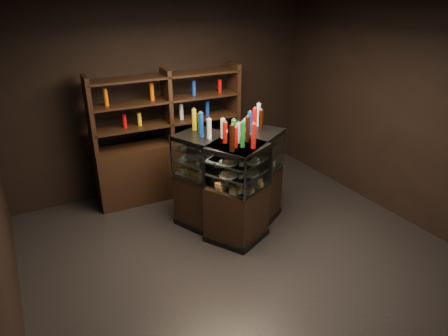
{
  "coord_description": "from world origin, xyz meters",
  "views": [
    {
      "loc": [
        -2.19,
        -3.42,
        3.08
      ],
      "look_at": [
        0.01,
        0.57,
        1.0
      ],
      "focal_mm": 32.0,
      "sensor_mm": 36.0,
      "label": 1
    }
  ],
  "objects": [
    {
      "name": "ground",
      "position": [
        0.0,
        0.0,
        0.0
      ],
      "size": [
        5.0,
        5.0,
        0.0
      ],
      "primitive_type": "plane",
      "color": "black",
      "rests_on": "ground"
    },
    {
      "name": "room_shell",
      "position": [
        0.0,
        0.0,
        1.94
      ],
      "size": [
        5.02,
        5.02,
        3.01
      ],
      "color": "black",
      "rests_on": "ground"
    },
    {
      "name": "display_case",
      "position": [
        0.21,
        0.67,
        0.45
      ],
      "size": [
        1.53,
        1.36,
        1.33
      ],
      "rotation": [
        0.0,
        0.0,
        -0.31
      ],
      "color": "black",
      "rests_on": "ground"
    },
    {
      "name": "food_display",
      "position": [
        0.2,
        0.67,
        1.01
      ],
      "size": [
        1.17,
        1.11,
        0.42
      ],
      "color": "#B37C40",
      "rests_on": "display_case"
    },
    {
      "name": "bottles_top",
      "position": [
        0.21,
        0.68,
        1.47
      ],
      "size": [
        1.01,
        0.97,
        0.3
      ],
      "color": "#147223",
      "rests_on": "display_case"
    },
    {
      "name": "potted_conifer",
      "position": [
        0.66,
        1.42,
        0.5
      ],
      "size": [
        0.41,
        0.41,
        0.87
      ],
      "rotation": [
        0.0,
        0.0,
        -0.29
      ],
      "color": "black",
      "rests_on": "ground"
    },
    {
      "name": "back_shelving",
      "position": [
        -0.13,
        2.05,
        0.61
      ],
      "size": [
        2.31,
        0.51,
        2.0
      ],
      "rotation": [
        0.0,
        0.0,
        -0.04
      ],
      "color": "black",
      "rests_on": "ground"
    }
  ]
}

